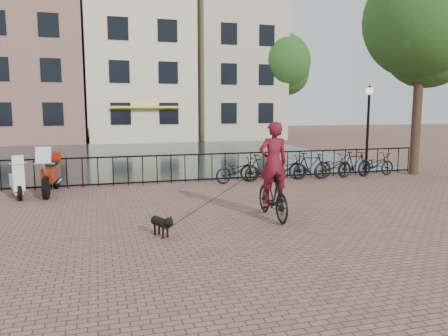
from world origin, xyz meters
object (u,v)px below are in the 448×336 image
object	(u,v)px
lamp_post	(368,115)
dog	(161,225)
cyclist	(273,176)
scooter	(16,175)

from	to	relation	value
lamp_post	dog	distance (m)	10.97
cyclist	dog	size ratio (longest dim) A/B	3.68
scooter	cyclist	bearing A→B (deg)	-50.14
cyclist	dog	bearing A→B (deg)	16.60
scooter	lamp_post	bearing A→B (deg)	-12.05
cyclist	scooter	distance (m)	7.82
lamp_post	scooter	size ratio (longest dim) A/B	2.27
cyclist	scooter	size ratio (longest dim) A/B	1.81
scooter	dog	bearing A→B (deg)	-70.87
lamp_post	cyclist	size ratio (longest dim) A/B	1.26
cyclist	dog	xyz separation A→B (m)	(-2.83, -0.76, -0.80)
lamp_post	cyclist	xyz separation A→B (m)	(-6.14, -5.18, -1.33)
dog	scooter	bearing A→B (deg)	100.22
lamp_post	dog	bearing A→B (deg)	-146.47
cyclist	scooter	bearing A→B (deg)	-33.16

